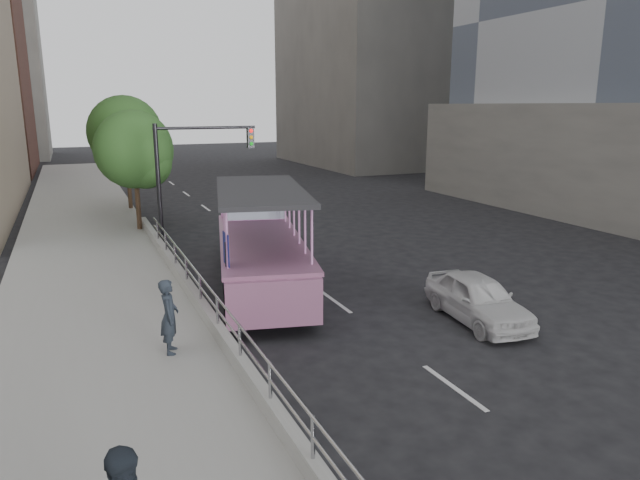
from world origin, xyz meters
TOP-DOWN VIEW (x-y plane):
  - ground at (0.00, 0.00)m, footprint 160.00×160.00m
  - sidewalk at (-5.75, 10.00)m, footprint 5.50×80.00m
  - kerb_wall at (-3.12, 2.00)m, footprint 0.24×30.00m
  - guardrail at (-3.12, 2.00)m, footprint 0.07×22.00m
  - duck_boat at (-0.49, 6.95)m, footprint 4.72×10.53m
  - car at (3.96, 0.96)m, footprint 1.96×4.01m
  - pedestrian_near at (-4.33, 1.58)m, footprint 0.55×0.72m
  - parking_sign at (-2.55, 3.18)m, footprint 0.08×0.60m
  - traffic_signal at (-1.70, 12.50)m, footprint 4.20×0.32m
  - street_tree_near at (-3.30, 15.93)m, footprint 3.52×3.52m
  - street_tree_far at (-3.10, 21.93)m, footprint 3.97×3.97m
  - midrise_stone_a at (26.00, 42.00)m, footprint 20.00×20.00m

SIDE VIEW (x-z plane):
  - ground at x=0.00m, z-range 0.00..0.00m
  - sidewalk at x=-5.75m, z-range 0.00..0.30m
  - kerb_wall at x=-3.12m, z-range 0.30..0.66m
  - car at x=3.96m, z-range 0.00..1.32m
  - guardrail at x=-3.12m, z-range 0.79..1.50m
  - pedestrian_near at x=-4.33m, z-range 0.30..2.06m
  - duck_boat at x=-0.49m, z-range -0.44..2.97m
  - parking_sign at x=-2.55m, z-range 0.35..3.00m
  - traffic_signal at x=-1.70m, z-range 0.90..6.10m
  - street_tree_near at x=-3.30m, z-range 0.96..6.68m
  - street_tree_far at x=-3.10m, z-range 1.08..7.53m
  - midrise_stone_a at x=26.00m, z-range 0.00..32.00m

